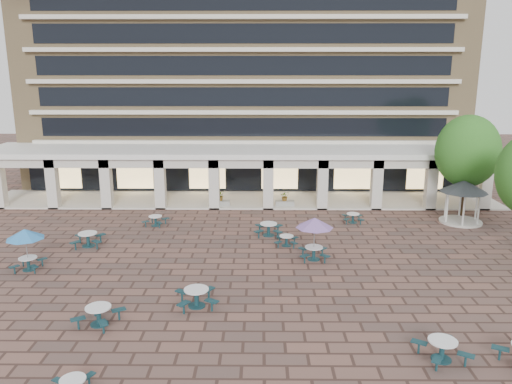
% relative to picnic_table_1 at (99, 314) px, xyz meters
% --- Properties ---
extents(ground, '(120.00, 120.00, 0.00)m').
position_rel_picnic_table_1_xyz_m(ground, '(5.39, 6.14, -0.49)').
color(ground, brown).
rests_on(ground, ground).
extents(apartment_building, '(40.00, 15.50, 25.20)m').
position_rel_picnic_table_1_xyz_m(apartment_building, '(5.39, 31.61, 12.11)').
color(apartment_building, tan).
rests_on(apartment_building, ground).
extents(retail_arcade, '(42.00, 6.60, 4.40)m').
position_rel_picnic_table_1_xyz_m(retail_arcade, '(5.39, 20.94, 2.51)').
color(retail_arcade, white).
rests_on(retail_arcade, ground).
extents(picnic_table_1, '(2.16, 2.16, 0.82)m').
position_rel_picnic_table_1_xyz_m(picnic_table_1, '(0.00, 0.00, 0.00)').
color(picnic_table_1, '#163B42').
rests_on(picnic_table_1, ground).
extents(picnic_table_2, '(2.11, 2.11, 0.82)m').
position_rel_picnic_table_1_xyz_m(picnic_table_2, '(13.73, -2.56, -0.01)').
color(picnic_table_2, '#163B42').
rests_on(picnic_table_2, ground).
extents(picnic_table_4, '(2.01, 2.01, 2.33)m').
position_rel_picnic_table_1_xyz_m(picnic_table_4, '(-5.74, 5.95, 1.48)').
color(picnic_table_4, '#163B42').
rests_on(picnic_table_4, ground).
extents(picnic_table_5, '(2.20, 2.20, 0.86)m').
position_rel_picnic_table_1_xyz_m(picnic_table_5, '(3.97, 1.74, 0.02)').
color(picnic_table_5, '#163B42').
rests_on(picnic_table_5, ground).
extents(picnic_table_8, '(1.81, 1.81, 0.70)m').
position_rel_picnic_table_1_xyz_m(picnic_table_8, '(-0.45, 14.02, -0.07)').
color(picnic_table_8, '#163B42').
rests_on(picnic_table_8, ground).
extents(picnic_table_9, '(1.95, 1.95, 0.84)m').
position_rel_picnic_table_1_xyz_m(picnic_table_9, '(7.44, 11.93, 0.01)').
color(picnic_table_9, '#163B42').
rests_on(picnic_table_9, ground).
extents(picnic_table_10, '(1.59, 1.59, 0.66)m').
position_rel_picnic_table_1_xyz_m(picnic_table_10, '(8.53, 9.97, -0.10)').
color(picnic_table_10, '#163B42').
rests_on(picnic_table_10, ground).
extents(picnic_table_11, '(2.16, 2.16, 2.49)m').
position_rel_picnic_table_1_xyz_m(picnic_table_11, '(9.98, 7.65, 1.63)').
color(picnic_table_11, '#163B42').
rests_on(picnic_table_11, ground).
extents(picnic_table_12, '(2.11, 2.11, 0.86)m').
position_rel_picnic_table_1_xyz_m(picnic_table_12, '(-3.76, 9.77, 0.02)').
color(picnic_table_12, '#163B42').
rests_on(picnic_table_12, ground).
extents(picnic_table_13, '(1.60, 1.60, 0.68)m').
position_rel_picnic_table_1_xyz_m(picnic_table_13, '(13.52, 14.87, -0.09)').
color(picnic_table_13, '#163B42').
rests_on(picnic_table_13, ground).
extents(gazebo, '(3.30, 3.30, 3.07)m').
position_rel_picnic_table_1_xyz_m(gazebo, '(21.26, 14.99, 1.82)').
color(gazebo, beige).
rests_on(gazebo, ground).
extents(tree_east_c, '(4.54, 4.54, 7.57)m').
position_rel_picnic_table_1_xyz_m(tree_east_c, '(21.83, 16.35, 4.45)').
color(tree_east_c, '#402B19').
rests_on(tree_east_c, ground).
extents(planter_left, '(1.50, 0.71, 1.35)m').
position_rel_picnic_table_1_xyz_m(planter_left, '(3.71, 19.04, 0.09)').
color(planter_left, gray).
rests_on(planter_left, ground).
extents(planter_right, '(1.50, 0.66, 1.28)m').
position_rel_picnic_table_1_xyz_m(planter_right, '(8.85, 19.04, 0.03)').
color(planter_right, gray).
rests_on(planter_right, ground).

